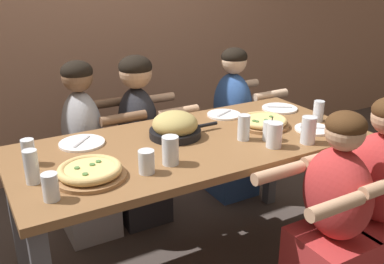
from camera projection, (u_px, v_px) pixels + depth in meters
name	position (u px, v px, depth m)	size (l,w,h in m)	color
dining_table	(192.00, 158.00, 2.28)	(1.85, 0.84, 0.79)	brown
pizza_board_main	(263.00, 122.00, 2.45)	(0.29, 0.29, 0.05)	#996B42
pizza_board_second	(90.00, 172.00, 1.84)	(0.31, 0.31, 0.06)	#996B42
skillet_bowl	(175.00, 127.00, 2.28)	(0.40, 0.28, 0.14)	black
empty_plate_a	(313.00, 129.00, 2.39)	(0.20, 0.20, 0.02)	white
empty_plate_b	(224.00, 115.00, 2.63)	(0.21, 0.21, 0.02)	white
empty_plate_c	(82.00, 143.00, 2.20)	(0.23, 0.23, 0.02)	white
empty_plate_d	(280.00, 108.00, 2.75)	(0.23, 0.23, 0.02)	white
cocktail_glass_blue	(269.00, 132.00, 2.24)	(0.06, 0.06, 0.13)	silver
drinking_glass_a	(170.00, 152.00, 1.96)	(0.08, 0.08, 0.13)	silver
drinking_glass_b	(308.00, 130.00, 2.19)	(0.08, 0.08, 0.14)	silver
drinking_glass_c	(51.00, 188.00, 1.65)	(0.06, 0.06, 0.11)	silver
drinking_glass_d	(146.00, 163.00, 1.88)	(0.07, 0.07, 0.11)	silver
drinking_glass_e	(318.00, 112.00, 2.52)	(0.06, 0.06, 0.12)	silver
drinking_glass_f	(29.00, 152.00, 1.96)	(0.06, 0.06, 0.12)	silver
drinking_glass_g	(274.00, 137.00, 2.15)	(0.08, 0.08, 0.13)	silver
drinking_glass_h	(244.00, 127.00, 2.24)	(0.06, 0.06, 0.14)	silver
drinking_glass_i	(31.00, 167.00, 1.78)	(0.06, 0.06, 0.15)	silver
diner_near_midright	(331.00, 230.00, 2.02)	(0.51, 0.40, 1.07)	#B22D2D
diner_far_center	(140.00, 147.00, 2.84)	(0.51, 0.40, 1.14)	#232328
diner_far_midleft	(86.00, 160.00, 2.67)	(0.51, 0.40, 1.15)	#99999E
diner_near_right	(374.00, 212.00, 2.15)	(0.51, 0.40, 1.09)	#B22D2D
diner_far_right	(232.00, 130.00, 3.19)	(0.51, 0.40, 1.13)	#2D5193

